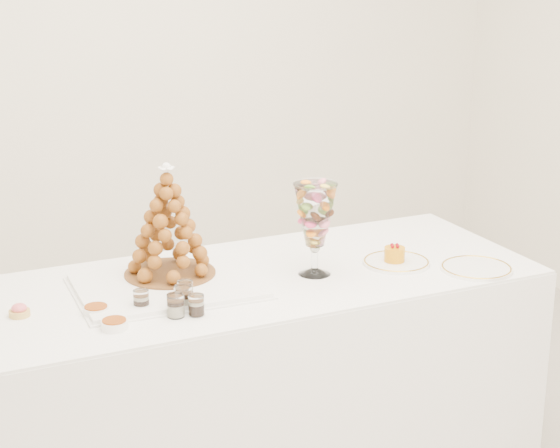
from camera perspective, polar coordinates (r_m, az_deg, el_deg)
buffet_table at (r=3.44m, az=-1.49°, el=-9.19°), size 2.04×0.89×0.76m
lace_tray at (r=3.19m, az=-6.88°, el=-3.79°), size 0.63×0.49×0.02m
macaron_vase at (r=3.25m, az=2.16°, el=0.49°), size 0.15×0.15×0.33m
cake_plate at (r=3.44m, az=7.10°, el=-2.34°), size 0.24×0.24×0.01m
spare_plate at (r=3.43m, az=11.88°, el=-2.66°), size 0.26×0.26×0.01m
pink_tart at (r=3.06m, az=-15.60°, el=-5.12°), size 0.07×0.07×0.04m
verrine_a at (r=3.02m, az=-8.46°, el=-4.62°), size 0.05×0.05×0.07m
verrine_b at (r=3.01m, az=-5.93°, el=-4.50°), size 0.06×0.06×0.08m
verrine_c at (r=3.08m, az=-5.79°, el=-4.09°), size 0.05×0.05×0.07m
verrine_d at (r=2.96m, az=-6.38°, el=-4.96°), size 0.06×0.06×0.07m
verrine_e at (r=2.96m, az=-5.12°, el=-4.95°), size 0.05×0.05×0.07m
ramekin_back at (r=3.02m, az=-11.15°, el=-5.21°), size 0.08×0.08×0.03m
ramekin_front at (r=2.91m, az=-10.06°, el=-6.06°), size 0.08×0.08×0.03m
croquembouche at (r=3.22m, az=-6.83°, el=0.19°), size 0.32×0.32×0.40m
mousse_cake at (r=3.43m, az=7.00°, el=-1.82°), size 0.08×0.08×0.07m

